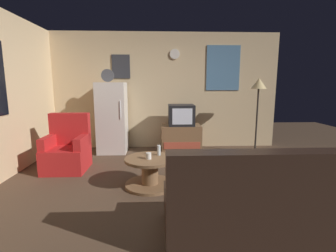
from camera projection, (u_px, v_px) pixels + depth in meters
The scene contains 11 objects.
ground_plane at pixel (169, 189), 3.50m from camera, with size 12.00×12.00×0.00m, color #4C3828.
wall_with_art at pixel (165, 91), 5.70m from camera, with size 5.20×0.12×2.61m.
fridge at pixel (112, 118), 5.31m from camera, with size 0.60×0.62×1.77m.
tv_stand at pixel (181, 139), 5.36m from camera, with size 0.84×0.53×0.59m.
crt_tv at pixel (181, 115), 5.27m from camera, with size 0.54×0.51×0.44m.
standing_lamp at pixel (259, 89), 5.14m from camera, with size 0.32×0.32×1.59m.
coffee_table at pixel (150, 172), 3.57m from camera, with size 0.72×0.72×0.42m.
wine_glass at pixel (159, 150), 3.66m from camera, with size 0.05×0.05×0.15m, color silver.
mug_ceramic_white at pixel (149, 156), 3.48m from camera, with size 0.08×0.08×0.09m, color silver.
armchair at pixel (67, 150), 4.26m from camera, with size 0.68×0.68×0.96m.
couch at pixel (255, 207), 2.34m from camera, with size 1.70×0.80×0.92m.
Camera 1 is at (-0.15, -3.30, 1.46)m, focal length 26.42 mm.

